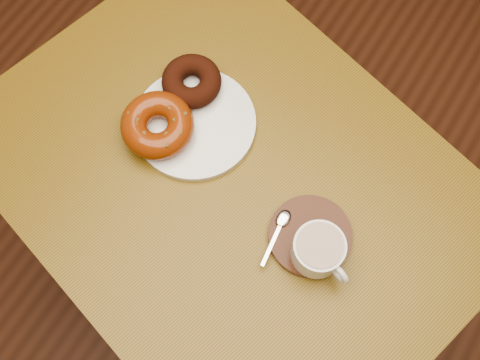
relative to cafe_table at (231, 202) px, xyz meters
The scene contains 8 objects.
ground 0.72m from the cafe_table, 75.04° to the left, with size 6.00×6.00×0.00m, color #502A19.
cafe_table is the anchor object (origin of this frame).
donut_plate 0.18m from the cafe_table, 154.25° to the left, with size 0.22×0.22×0.01m, color white.
donut_cinnamon 0.25m from the cafe_table, 144.32° to the left, with size 0.11×0.11×0.04m, color black.
donut_caramel 0.22m from the cafe_table, behind, with size 0.18×0.18×0.05m.
saucer 0.22m from the cafe_table, ahead, with size 0.14×0.14×0.01m, color #341307.
coffee_cup 0.26m from the cafe_table, 11.90° to the right, with size 0.11×0.08×0.06m.
teaspoon 0.19m from the cafe_table, 13.14° to the right, with size 0.03×0.10×0.01m.
Camera 1 is at (0.15, -0.50, 1.78)m, focal length 45.00 mm.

